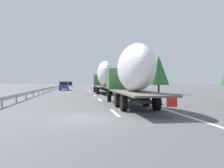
# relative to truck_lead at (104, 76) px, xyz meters

# --- Properties ---
(ground_plane) EXTENTS (260.00, 260.00, 0.00)m
(ground_plane) POSITION_rel_truck_lead_xyz_m (15.84, 3.60, -2.74)
(ground_plane) COLOR #4C4C4F
(lane_stripe_0) EXTENTS (3.20, 0.20, 0.01)m
(lane_stripe_0) POSITION_rel_truck_lead_xyz_m (-22.16, 1.80, -2.73)
(lane_stripe_0) COLOR white
(lane_stripe_0) RESTS_ON ground_plane
(lane_stripe_1) EXTENTS (3.20, 0.20, 0.01)m
(lane_stripe_1) POSITION_rel_truck_lead_xyz_m (-12.17, 1.80, -2.73)
(lane_stripe_1) COLOR white
(lane_stripe_1) RESTS_ON ground_plane
(lane_stripe_2) EXTENTS (3.20, 0.20, 0.01)m
(lane_stripe_2) POSITION_rel_truck_lead_xyz_m (-4.96, 1.80, -2.73)
(lane_stripe_2) COLOR white
(lane_stripe_2) RESTS_ON ground_plane
(lane_stripe_3) EXTENTS (3.20, 0.20, 0.01)m
(lane_stripe_3) POSITION_rel_truck_lead_xyz_m (5.31, 1.80, -2.73)
(lane_stripe_3) COLOR white
(lane_stripe_3) RESTS_ON ground_plane
(lane_stripe_4) EXTENTS (3.20, 0.20, 0.01)m
(lane_stripe_4) POSITION_rel_truck_lead_xyz_m (11.17, 1.80, -2.73)
(lane_stripe_4) COLOR white
(lane_stripe_4) RESTS_ON ground_plane
(lane_stripe_5) EXTENTS (3.20, 0.20, 0.01)m
(lane_stripe_5) POSITION_rel_truck_lead_xyz_m (19.83, 1.80, -2.73)
(lane_stripe_5) COLOR white
(lane_stripe_5) RESTS_ON ground_plane
(edge_line_right) EXTENTS (110.00, 0.20, 0.01)m
(edge_line_right) POSITION_rel_truck_lead_xyz_m (20.84, -1.90, -2.73)
(edge_line_right) COLOR white
(edge_line_right) RESTS_ON ground_plane
(truck_lead) EXTENTS (13.77, 2.55, 4.96)m
(truck_lead) POSITION_rel_truck_lead_xyz_m (0.00, 0.00, 0.00)
(truck_lead) COLOR #387038
(truck_lead) RESTS_ON ground_plane
(truck_trailing) EXTENTS (13.22, 2.55, 4.56)m
(truck_trailing) POSITION_rel_truck_lead_xyz_m (-18.88, -0.00, -0.17)
(truck_trailing) COLOR #387038
(truck_trailing) RESTS_ON ground_plane
(car_black_suv) EXTENTS (4.64, 1.81, 1.79)m
(car_black_suv) POSITION_rel_truck_lead_xyz_m (56.14, 7.16, -1.82)
(car_black_suv) COLOR black
(car_black_suv) RESTS_ON ground_plane
(car_blue_sedan) EXTENTS (4.07, 1.91, 1.86)m
(car_blue_sedan) POSITION_rel_truck_lead_xyz_m (14.59, 6.97, -1.80)
(car_blue_sedan) COLOR #28479E
(car_blue_sedan) RESTS_ON ground_plane
(road_sign) EXTENTS (0.10, 0.90, 3.06)m
(road_sign) POSITION_rel_truck_lead_xyz_m (15.85, -3.10, -0.61)
(road_sign) COLOR gray
(road_sign) RESTS_ON ground_plane
(tree_0) EXTENTS (3.25, 3.25, 5.90)m
(tree_0) POSITION_rel_truck_lead_xyz_m (-1.36, -8.39, 0.89)
(tree_0) COLOR #472D19
(tree_0) RESTS_ON ground_plane
(tree_2) EXTENTS (2.45, 2.45, 7.58)m
(tree_2) POSITION_rel_truck_lead_xyz_m (38.40, -9.82, 1.91)
(tree_2) COLOR #472D19
(tree_2) RESTS_ON ground_plane
(tree_3) EXTENTS (3.18, 3.18, 6.79)m
(tree_3) POSITION_rel_truck_lead_xyz_m (43.60, -9.37, 1.34)
(tree_3) COLOR #472D19
(tree_3) RESTS_ON ground_plane
(guardrail_median) EXTENTS (94.00, 0.10, 0.76)m
(guardrail_median) POSITION_rel_truck_lead_xyz_m (18.84, 9.60, -2.16)
(guardrail_median) COLOR #9EA0A5
(guardrail_median) RESTS_ON ground_plane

